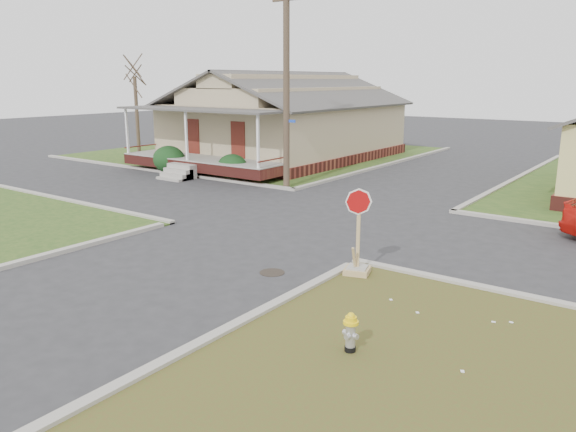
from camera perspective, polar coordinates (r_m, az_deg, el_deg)
The scene contains 11 objects.
ground at distance 16.00m, azimuth -6.80°, elevation -3.72°, with size 120.00×120.00×0.00m, color #2C2C2F.
verge_far_left at distance 37.70m, azimuth -2.84°, elevation 6.47°, with size 19.00×19.00×0.05m, color #294719.
curbs at distance 19.81m, azimuth 3.02°, elevation -0.22°, with size 80.00×40.00×0.12m, color #A29D92, non-canonical shape.
manhole at distance 14.28m, azimuth -1.63°, elevation -5.76°, with size 0.64×0.64×0.01m, color black.
corner_house at distance 34.62m, azimuth -0.33°, elevation 9.59°, with size 10.10×15.50×5.30m.
utility_pole at distance 24.83m, azimuth -0.16°, elevation 13.47°, with size 1.80×0.28×9.00m.
tree_far_left at distance 36.74m, azimuth -15.09°, elevation 9.71°, with size 0.22×0.22×4.90m, color #443527.
fire_hydrant at distance 10.17m, azimuth 6.38°, elevation -11.44°, with size 0.28×0.28×0.74m.
stop_sign at distance 14.03m, azimuth 7.07°, elevation -4.01°, with size 0.61×0.60×2.17m.
hedge_left at distance 30.24m, azimuth -12.00°, elevation 5.64°, with size 1.64×1.35×1.25m, color #123315.
hedge_right at distance 27.62m, azimuth -5.66°, elevation 5.03°, with size 1.51×1.24×1.16m, color #123315.
Camera 1 is at (10.42, -11.16, 4.76)m, focal length 35.00 mm.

